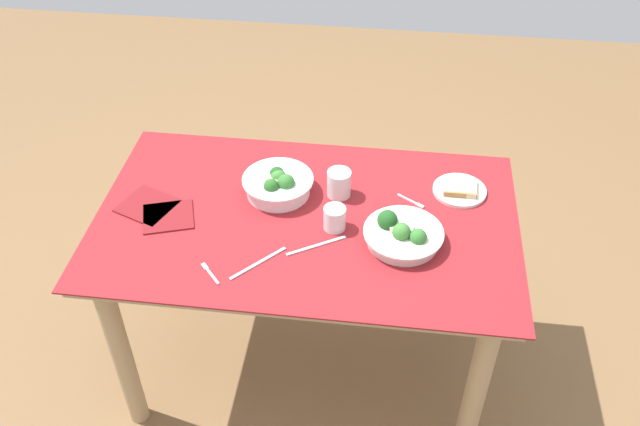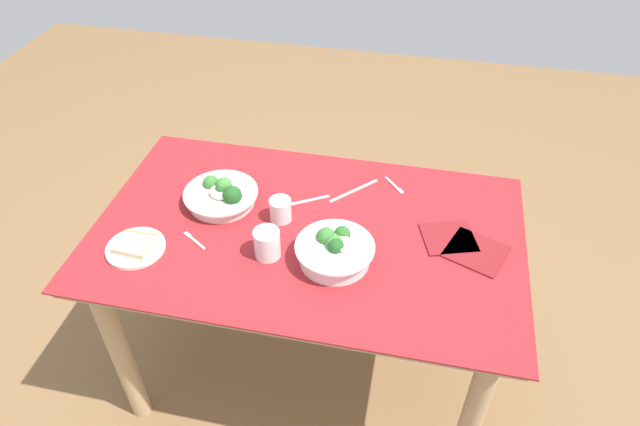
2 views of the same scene
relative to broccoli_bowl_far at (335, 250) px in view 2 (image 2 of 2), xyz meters
name	(u,v)px [view 2 (image 2 of 2)]	position (x,y,z in m)	size (l,w,h in m)	color
ground_plane	(310,366)	(0.11, -0.11, -0.81)	(6.00, 6.00, 0.00)	brown
dining_table	(308,258)	(0.11, -0.11, -0.17)	(1.38, 0.84, 0.77)	maroon
broccoli_bowl_far	(335,250)	(0.00, 0.00, 0.00)	(0.24, 0.24, 0.10)	white
broccoli_bowl_near	(222,195)	(0.43, -0.19, -0.01)	(0.25, 0.25, 0.09)	silver
bread_side_plate	(136,246)	(0.61, 0.08, -0.03)	(0.18, 0.18, 0.03)	silver
water_glass_center	(280,210)	(0.21, -0.15, 0.00)	(0.07, 0.07, 0.08)	silver
water_glass_side	(267,243)	(0.20, 0.02, 0.01)	(0.08, 0.08, 0.09)	silver
fork_by_far_bowl	(395,186)	(-0.14, -0.40, -0.04)	(0.08, 0.08, 0.00)	#B7B7BC
fork_by_near_bowl	(194,240)	(0.45, 0.01, -0.04)	(0.09, 0.07, 0.00)	#B7B7BC
table_knife_left	(354,191)	(0.00, -0.34, -0.04)	(0.21, 0.01, 0.00)	#B7B7BC
table_knife_right	(302,202)	(0.16, -0.24, -0.04)	(0.20, 0.01, 0.00)	#B7B7BC
napkin_folded_upper	(449,238)	(-0.34, -0.17, -0.04)	(0.16, 0.15, 0.01)	maroon
napkin_folded_lower	(476,252)	(-0.42, -0.12, -0.04)	(0.17, 0.16, 0.01)	maroon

